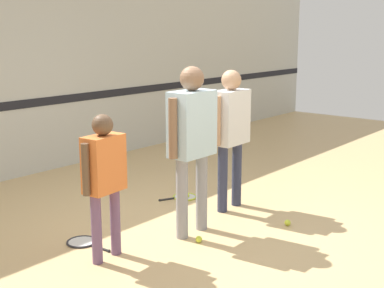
{
  "coord_description": "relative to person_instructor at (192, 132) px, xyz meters",
  "views": [
    {
      "loc": [
        -3.97,
        -3.23,
        2.06
      ],
      "look_at": [
        0.01,
        0.06,
        0.94
      ],
      "focal_mm": 50.0,
      "sensor_mm": 36.0,
      "label": 1
    }
  ],
  "objects": [
    {
      "name": "ground_plane",
      "position": [
        -0.01,
        -0.06,
        -1.05
      ],
      "size": [
        16.0,
        16.0,
        0.0
      ],
      "primitive_type": "plane",
      "color": "tan"
    },
    {
      "name": "wall_back",
      "position": [
        -0.01,
        3.24,
        0.54
      ],
      "size": [
        16.0,
        0.07,
        3.2
      ],
      "color": "beige",
      "rests_on": "ground_plane"
    },
    {
      "name": "person_instructor",
      "position": [
        0.0,
        0.0,
        0.0
      ],
      "size": [
        0.65,
        0.26,
        1.7
      ],
      "rotation": [
        0.0,
        0.0,
        -0.0
      ],
      "color": "gray",
      "rests_on": "ground_plane"
    },
    {
      "name": "person_student_left",
      "position": [
        -0.97,
        0.21,
        -0.23
      ],
      "size": [
        0.5,
        0.24,
        1.33
      ],
      "rotation": [
        0.0,
        0.0,
        0.08
      ],
      "color": "#6B4C70",
      "rests_on": "ground_plane"
    },
    {
      "name": "person_student_right",
      "position": [
        0.88,
        0.16,
        -0.06
      ],
      "size": [
        0.61,
        0.26,
        1.61
      ],
      "rotation": [
        0.0,
        0.0,
        -3.11
      ],
      "color": "#2D334C",
      "rests_on": "ground_plane"
    },
    {
      "name": "racket_spare_on_floor",
      "position": [
        0.83,
        0.82,
        -1.04
      ],
      "size": [
        0.52,
        0.41,
        0.03
      ],
      "rotation": [
        0.0,
        0.0,
        2.69
      ],
      "color": "#C6D838",
      "rests_on": "ground_plane"
    },
    {
      "name": "racket_second_spare",
      "position": [
        -0.88,
        0.65,
        -1.04
      ],
      "size": [
        0.32,
        0.55,
        0.03
      ],
      "rotation": [
        0.0,
        0.0,
        4.76
      ],
      "color": "#28282D",
      "rests_on": "ground_plane"
    },
    {
      "name": "tennis_ball_near_instructor",
      "position": [
        -0.15,
        -0.21,
        -1.02
      ],
      "size": [
        0.07,
        0.07,
        0.07
      ],
      "primitive_type": "sphere",
      "color": "#CCE038",
      "rests_on": "ground_plane"
    },
    {
      "name": "tennis_ball_by_spare_racket",
      "position": [
        0.85,
        0.79,
        -1.02
      ],
      "size": [
        0.07,
        0.07,
        0.07
      ],
      "primitive_type": "sphere",
      "color": "#CCE038",
      "rests_on": "ground_plane"
    },
    {
      "name": "tennis_ball_stray_left",
      "position": [
        0.81,
        -0.65,
        -1.02
      ],
      "size": [
        0.07,
        0.07,
        0.07
      ],
      "primitive_type": "sphere",
      "color": "#CCE038",
      "rests_on": "ground_plane"
    }
  ]
}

